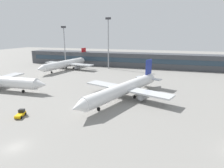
% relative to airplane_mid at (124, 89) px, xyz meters
% --- Properties ---
extents(ground_plane, '(400.00, 400.00, 0.00)m').
position_rel_airplane_mid_xyz_m(ground_plane, '(-13.02, 6.41, -3.43)').
color(ground_plane, gray).
extents(terminal_building, '(141.61, 12.13, 9.00)m').
position_rel_airplane_mid_xyz_m(terminal_building, '(-13.02, 64.88, 1.08)').
color(terminal_building, '#3F4247').
rests_on(terminal_building, ground_plane).
extents(airplane_mid, '(31.37, 43.86, 11.23)m').
position_rel_airplane_mid_xyz_m(airplane_mid, '(0.00, 0.00, 0.00)').
color(airplane_mid, white).
rests_on(airplane_mid, ground_plane).
extents(airplane_far, '(33.29, 47.33, 11.72)m').
position_rel_airplane_mid_xyz_m(airplane_far, '(-46.11, 43.51, 0.15)').
color(airplane_far, white).
rests_on(airplane_far, ground_plane).
extents(baggage_tug_yellow, '(2.62, 3.88, 1.75)m').
position_rel_airplane_mid_xyz_m(baggage_tug_yellow, '(-22.26, -21.80, -2.63)').
color(baggage_tug_yellow, '#F2B20C').
rests_on(baggage_tug_yellow, ground_plane).
extents(floodlight_tower_west, '(3.20, 0.80, 30.37)m').
position_rel_airplane_mid_xyz_m(floodlight_tower_west, '(-23.02, 53.73, 13.85)').
color(floodlight_tower_west, gray).
rests_on(floodlight_tower_west, ground_plane).
extents(floodlight_tower_east, '(3.20, 0.80, 25.87)m').
position_rel_airplane_mid_xyz_m(floodlight_tower_east, '(-53.93, 55.09, 11.53)').
color(floodlight_tower_east, gray).
rests_on(floodlight_tower_east, ground_plane).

